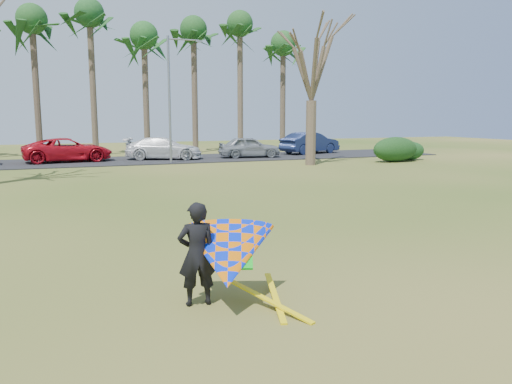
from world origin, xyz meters
name	(u,v)px	position (x,y,z in m)	size (l,w,h in m)	color
ground	(289,253)	(0.00, 0.00, 0.00)	(100.00, 100.00, 0.00)	#264D11
parking_strip	(133,160)	(0.00, 25.00, 0.03)	(46.00, 7.00, 0.06)	black
palm_4	(32,21)	(-6.00, 31.00, 9.85)	(4.84, 4.84, 11.54)	#4C3C2E
palm_5	(89,15)	(-2.00, 31.00, 10.52)	(4.84, 4.84, 12.24)	brown
palm_6	(144,37)	(2.00, 31.00, 9.17)	(4.84, 4.84, 10.84)	#4C3E2D
palm_7	(194,31)	(6.00, 31.00, 9.85)	(4.84, 4.84, 11.54)	#4A3A2C
palm_8	(240,26)	(10.00, 31.00, 10.52)	(4.84, 4.84, 12.24)	brown
palm_9	(283,45)	(14.00, 31.00, 9.17)	(4.84, 4.84, 10.84)	brown
bare_tree_right	(312,58)	(10.00, 18.00, 6.57)	(6.27, 6.27, 9.21)	brown
streetlight	(172,93)	(2.16, 22.00, 4.46)	(2.28, 0.18, 8.00)	gray
hedge_near	(395,149)	(16.25, 17.78, 0.84)	(3.34, 1.52, 1.67)	#133613
hedge_far	(410,151)	(18.06, 18.54, 0.64)	(2.31, 1.09, 1.29)	#153A18
car_2	(68,150)	(-4.14, 25.29, 0.84)	(2.60, 5.63, 1.56)	red
car_3	(164,148)	(2.12, 24.88, 0.82)	(2.14, 5.26, 1.53)	white
car_4	(249,147)	(8.25, 24.20, 0.82)	(1.79, 4.45, 1.52)	gray
car_5	(310,143)	(14.13, 25.96, 0.91)	(1.80, 5.16, 1.70)	#1A264E
kite_flyer	(225,255)	(-2.30, -2.49, 0.85)	(2.13, 2.39, 2.02)	black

